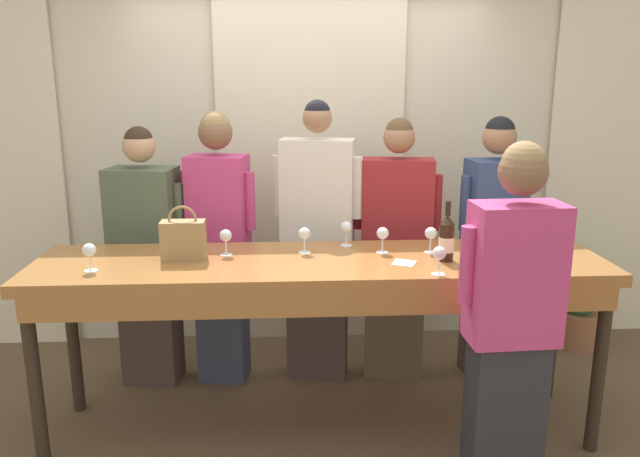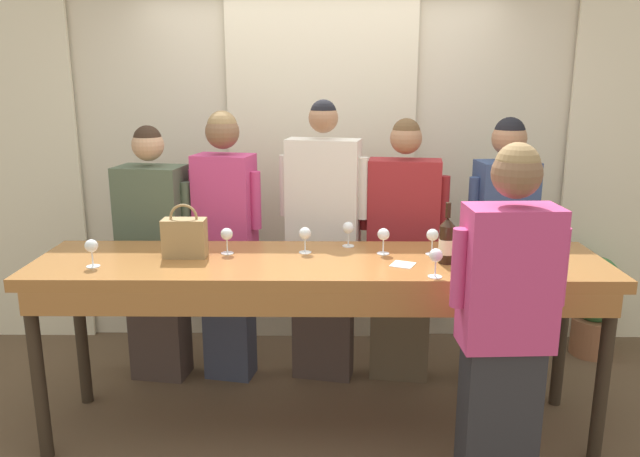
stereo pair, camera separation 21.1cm
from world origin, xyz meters
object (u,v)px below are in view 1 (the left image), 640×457
Objects in this scene: wine_glass_near_host at (549,254)px; wine_glass_back_left at (89,251)px; wine_glass_front_mid at (473,229)px; host_pouring at (511,323)px; wine_glass_front_left at (226,237)px; wine_bottle at (447,239)px; wine_glass_back_right at (304,235)px; guest_pink_top at (220,245)px; wine_glass_back_mid at (439,254)px; guest_olive_jacket at (147,258)px; wine_glass_front_right at (346,228)px; guest_navy_coat at (492,244)px; wine_glass_center_right at (534,225)px; potted_plant at (580,298)px; wine_glass_center_left at (383,235)px; guest_striped_shirt at (396,249)px; tasting_bar at (321,277)px; wine_glass_center_mid at (431,234)px; handbag at (183,239)px; guest_cream_sweater at (317,241)px.

wine_glass_back_left is at bearing 175.83° from wine_glass_near_host.
wine_glass_front_mid is 0.08× the size of host_pouring.
wine_glass_near_host is at bearing -14.27° from wine_glass_front_left.
wine_glass_back_right is at bearing 166.03° from wine_bottle.
wine_glass_back_mid is at bearing -38.97° from guest_pink_top.
wine_glass_near_host is 0.09× the size of guest_olive_jacket.
guest_olive_jacket is at bearing 162.18° from wine_glass_front_right.
wine_glass_front_mid is at bearing -121.67° from guest_navy_coat.
wine_glass_center_right is 0.60m from wine_glass_near_host.
wine_glass_back_right is (-0.96, -0.09, 0.00)m from wine_glass_front_mid.
guest_navy_coat is 1.01× the size of host_pouring.
guest_olive_jacket is at bearing 180.00° from guest_pink_top.
wine_bottle is 2.23× the size of wine_glass_back_left.
guest_olive_jacket is (0.10, 0.79, -0.27)m from wine_glass_back_left.
guest_olive_jacket is (-0.98, 0.53, -0.27)m from wine_glass_back_right.
wine_glass_front_right is 2.08m from potted_plant.
wine_glass_front_right is at bearing -17.82° from guest_olive_jacket.
wine_glass_front_mid and wine_glass_center_left have the same top height.
guest_olive_jacket is at bearing -180.00° from guest_striped_shirt.
wine_glass_back_mid is (0.56, -0.28, 0.20)m from tasting_bar.
wine_glass_center_mid is 0.20× the size of potted_plant.
wine_glass_front_mid is (1.61, 0.17, -0.01)m from handbag.
wine_glass_back_right is at bearing -100.54° from guest_cream_sweater.
guest_olive_jacket is 0.47m from guest_pink_top.
wine_glass_front_left is at bearing 166.66° from tasting_bar.
wine_glass_center_left is 1.11m from guest_pink_top.
wine_glass_front_mid is at bearing -50.67° from guest_striped_shirt.
wine_glass_back_left is 0.08× the size of guest_striped_shirt.
wine_glass_front_left and wine_glass_front_mid have the same top height.
guest_navy_coat is at bearing 45.83° from wine_glass_center_mid.
wine_glass_center_left is at bearing 118.52° from wine_glass_back_mid.
wine_glass_back_mid reaches higher than tasting_bar.
wine_glass_center_mid is 1.35m from guest_pink_top.
host_pouring is (0.16, -0.56, -0.24)m from wine_bottle.
wine_glass_front_right is 1.00× the size of wine_glass_back_right.
host_pouring is at bearing -22.97° from handbag.
handbag is 2.02× the size of wine_glass_near_host.
wine_glass_center_left is 0.08× the size of host_pouring.
guest_cream_sweater reaches higher than guest_pink_top.
guest_cream_sweater is at bearing 153.13° from wine_glass_front_mid.
wine_glass_near_host is at bearing -122.91° from potted_plant.
wine_glass_back_right is at bearing -138.95° from guest_striped_shirt.
potted_plant is (0.85, 1.31, -0.74)m from wine_glass_near_host.
wine_glass_front_right is at bearing 127.24° from host_pouring.
handbag is 2.02× the size of wine_glass_back_left.
wine_glass_front_left is at bearing 159.67° from wine_glass_back_mid.
wine_bottle is at bearing -140.67° from potted_plant.
wine_bottle is 0.44× the size of potted_plant.
guest_pink_top reaches higher than tasting_bar.
wine_glass_back_mid is at bearing -30.08° from guest_olive_jacket.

